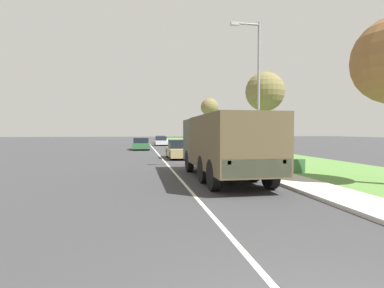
# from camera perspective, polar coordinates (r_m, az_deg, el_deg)

# --- Properties ---
(ground_plane) EXTENTS (180.00, 180.00, 0.00)m
(ground_plane) POSITION_cam_1_polar(r_m,az_deg,el_deg) (42.29, -7.65, -0.53)
(ground_plane) COLOR #38383A
(lane_centre_stripe) EXTENTS (0.12, 120.00, 0.00)m
(lane_centre_stripe) POSITION_cam_1_polar(r_m,az_deg,el_deg) (42.29, -7.65, -0.53)
(lane_centre_stripe) COLOR silver
(lane_centre_stripe) RESTS_ON ground
(sidewalk_right) EXTENTS (1.80, 120.00, 0.12)m
(sidewalk_right) POSITION_cam_1_polar(r_m,az_deg,el_deg) (42.71, -1.61, -0.40)
(sidewalk_right) COLOR beige
(sidewalk_right) RESTS_ON ground
(grass_strip_right) EXTENTS (7.00, 120.00, 0.02)m
(grass_strip_right) POSITION_cam_1_polar(r_m,az_deg,el_deg) (43.58, 4.12, -0.42)
(grass_strip_right) COLOR #56843D
(grass_strip_right) RESTS_ON ground
(military_truck) EXTENTS (2.45, 7.77, 2.77)m
(military_truck) POSITION_cam_1_polar(r_m,az_deg,el_deg) (13.25, 6.04, 0.24)
(military_truck) COLOR #474C38
(military_truck) RESTS_ON ground
(car_nearest_ahead) EXTENTS (1.93, 4.38, 1.47)m
(car_nearest_ahead) POSITION_cam_1_polar(r_m,az_deg,el_deg) (23.72, -2.29, -1.13)
(car_nearest_ahead) COLOR tan
(car_nearest_ahead) RESTS_ON ground
(car_second_ahead) EXTENTS (1.94, 4.60, 1.40)m
(car_second_ahead) POSITION_cam_1_polar(r_m,az_deg,el_deg) (35.74, -9.70, -0.04)
(car_second_ahead) COLOR #336B3D
(car_second_ahead) RESTS_ON ground
(car_third_ahead) EXTENTS (1.85, 3.99, 1.39)m
(car_third_ahead) POSITION_cam_1_polar(r_m,az_deg,el_deg) (46.38, -5.94, 0.51)
(car_third_ahead) COLOR silver
(car_third_ahead) RESTS_ON ground
(car_fourth_ahead) EXTENTS (1.92, 4.24, 1.37)m
(car_fourth_ahead) POSITION_cam_1_polar(r_m,az_deg,el_deg) (55.94, -6.08, 0.81)
(car_fourth_ahead) COLOR #336B3D
(car_fourth_ahead) RESTS_ON ground
(lamp_post) EXTENTS (1.69, 0.24, 7.99)m
(lamp_post) POSITION_cam_1_polar(r_m,az_deg,el_deg) (17.18, 11.98, 11.35)
(lamp_post) COLOR gray
(lamp_post) RESTS_ON sidewalk_right
(tree_mid_right) EXTENTS (3.75, 3.75, 7.83)m
(tree_mid_right) POSITION_cam_1_polar(r_m,az_deg,el_deg) (30.06, 13.72, 9.60)
(tree_mid_right) COLOR brown
(tree_mid_right) RESTS_ON grass_strip_right
(tree_far_right) EXTENTS (2.65, 2.65, 7.11)m
(tree_far_right) POSITION_cam_1_polar(r_m,az_deg,el_deg) (45.21, 3.37, 6.89)
(tree_far_right) COLOR brown
(tree_far_right) RESTS_ON grass_strip_right
(utility_box) EXTENTS (0.55, 0.45, 0.70)m
(utility_box) POSITION_cam_1_polar(r_m,az_deg,el_deg) (16.22, 19.53, -3.92)
(utility_box) COLOR #3D7042
(utility_box) RESTS_ON grass_strip_right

